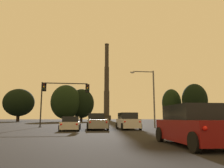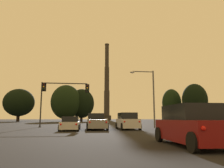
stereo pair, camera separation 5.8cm
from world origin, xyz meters
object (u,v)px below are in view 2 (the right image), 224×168
(sedan_left_lane_front, at_px, (70,124))
(suv_right_lane_third, at_px, (192,126))
(smokestack, at_px, (107,89))
(suv_right_lane_front, at_px, (127,121))
(street_lamp, at_px, (150,92))
(traffic_light_overhead_left, at_px, (58,92))
(pickup_truck_center_lane_front, at_px, (96,122))

(sedan_left_lane_front, distance_m, suv_right_lane_third, 15.19)
(sedan_left_lane_front, bearing_deg, smokestack, 83.00)
(suv_right_lane_front, height_order, sedan_left_lane_front, suv_right_lane_front)
(suv_right_lane_front, xyz_separation_m, smokestack, (9.89, 115.19, 18.95))
(suv_right_lane_third, bearing_deg, sedan_left_lane_front, 115.54)
(suv_right_lane_third, distance_m, street_lamp, 19.11)
(street_lamp, height_order, smokestack, smokestack)
(sedan_left_lane_front, distance_m, traffic_light_overhead_left, 9.69)
(smokestack, bearing_deg, street_lamp, -93.15)
(traffic_light_overhead_left, height_order, smokestack, smokestack)
(suv_right_lane_third, bearing_deg, traffic_light_overhead_left, 112.46)
(suv_right_lane_front, height_order, pickup_truck_center_lane_front, suv_right_lane_front)
(pickup_truck_center_lane_front, bearing_deg, smokestack, 83.49)
(pickup_truck_center_lane_front, bearing_deg, traffic_light_overhead_left, 126.95)
(pickup_truck_center_lane_front, bearing_deg, sedan_left_lane_front, -151.95)
(suv_right_lane_third, bearing_deg, suv_right_lane_front, 91.14)
(suv_right_lane_front, bearing_deg, pickup_truck_center_lane_front, 174.47)
(suv_right_lane_front, bearing_deg, sedan_left_lane_front, -169.62)
(suv_right_lane_front, height_order, traffic_light_overhead_left, traffic_light_overhead_left)
(pickup_truck_center_lane_front, distance_m, street_lamp, 8.77)
(sedan_left_lane_front, distance_m, smokestack, 118.99)
(street_lamp, bearing_deg, pickup_truck_center_lane_front, -157.28)
(street_lamp, distance_m, smokestack, 113.00)
(sedan_left_lane_front, xyz_separation_m, suv_right_lane_third, (6.25, -13.84, 0.23))
(traffic_light_overhead_left, relative_size, street_lamp, 0.91)
(pickup_truck_center_lane_front, height_order, smokestack, smokestack)
(sedan_left_lane_front, relative_size, traffic_light_overhead_left, 0.68)
(suv_right_lane_third, xyz_separation_m, smokestack, (9.92, 130.16, 18.95))
(suv_right_lane_front, distance_m, street_lamp, 6.34)
(smokestack, bearing_deg, sedan_left_lane_front, -97.91)
(sedan_left_lane_front, relative_size, smokestack, 0.09)
(pickup_truck_center_lane_front, relative_size, street_lamp, 0.73)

